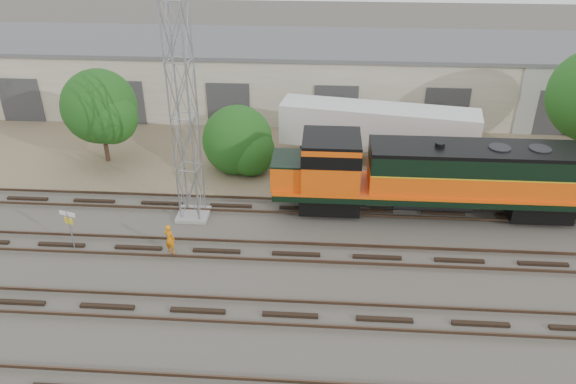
# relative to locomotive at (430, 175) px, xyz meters

# --- Properties ---
(ground) EXTENTS (140.00, 140.00, 0.00)m
(ground) POSITION_rel_locomotive_xyz_m (-6.96, -6.00, -2.42)
(ground) COLOR #47423A
(ground) RESTS_ON ground
(dirt_strip) EXTENTS (80.00, 16.00, 0.02)m
(dirt_strip) POSITION_rel_locomotive_xyz_m (-6.96, 9.00, -2.41)
(dirt_strip) COLOR #726047
(dirt_strip) RESTS_ON ground
(tracks) EXTENTS (80.00, 20.40, 0.28)m
(tracks) POSITION_rel_locomotive_xyz_m (-6.96, -9.00, -2.34)
(tracks) COLOR black
(tracks) RESTS_ON ground
(warehouse) EXTENTS (58.40, 10.40, 5.30)m
(warehouse) POSITION_rel_locomotive_xyz_m (-6.92, 16.98, 0.23)
(warehouse) COLOR beige
(warehouse) RESTS_ON ground
(locomotive) EXTENTS (17.61, 3.09, 4.23)m
(locomotive) POSITION_rel_locomotive_xyz_m (0.00, 0.00, 0.00)
(locomotive) COLOR black
(locomotive) RESTS_ON tracks
(signal_tower) EXTENTS (1.71, 1.71, 11.63)m
(signal_tower) POSITION_rel_locomotive_xyz_m (-12.87, -1.16, 3.24)
(signal_tower) COLOR gray
(signal_tower) RESTS_ON ground
(sign_post) EXTENTS (0.87, 0.29, 2.19)m
(sign_post) POSITION_rel_locomotive_xyz_m (-18.22, -4.68, -0.89)
(sign_post) COLOR gray
(sign_post) RESTS_ON ground
(worker) EXTENTS (0.68, 0.59, 1.59)m
(worker) POSITION_rel_locomotive_xyz_m (-13.24, -4.65, -1.63)
(worker) COLOR orange
(worker) RESTS_ON ground
(semi_trailer) EXTENTS (12.76, 4.51, 3.85)m
(semi_trailer) POSITION_rel_locomotive_xyz_m (-2.04, 6.42, 0.00)
(semi_trailer) COLOR silver
(semi_trailer) RESTS_ON ground
(tree_west) EXTENTS (4.98, 4.75, 6.21)m
(tree_west) POSITION_rel_locomotive_xyz_m (-19.83, 5.25, 1.29)
(tree_west) COLOR #382619
(tree_west) RESTS_ON ground
(tree_mid) EXTENTS (4.68, 4.45, 4.45)m
(tree_mid) POSITION_rel_locomotive_xyz_m (-11.01, 4.82, -0.57)
(tree_mid) COLOR #382619
(tree_mid) RESTS_ON ground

